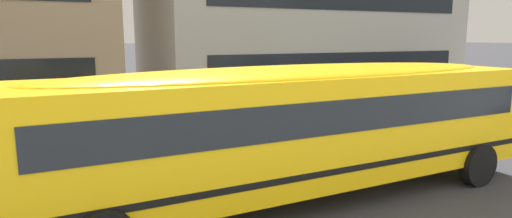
{
  "coord_description": "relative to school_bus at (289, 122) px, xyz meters",
  "views": [
    {
      "loc": [
        -7.68,
        -8.68,
        3.28
      ],
      "look_at": [
        -3.92,
        -0.76,
        1.78
      ],
      "focal_mm": 29.88,
      "sensor_mm": 36.0,
      "label": 1
    }
  ],
  "objects": [
    {
      "name": "parked_car_black_under_tree",
      "position": [
        13.22,
        6.28,
        -0.77
      ],
      "size": [
        3.94,
        1.96,
        1.64
      ],
      "rotation": [
        0.0,
        0.0,
        -0.02
      ],
      "color": "black",
      "rests_on": "ground_plane"
    },
    {
      "name": "lane_centreline",
      "position": [
        3.55,
        1.52,
        -1.62
      ],
      "size": [
        110.0,
        0.16,
        0.01
      ],
      "primitive_type": "cube",
      "color": "silver",
      "rests_on": "ground_plane"
    },
    {
      "name": "school_bus",
      "position": [
        0.0,
        0.0,
        0.0
      ],
      "size": [
        12.24,
        2.91,
        2.72
      ],
      "rotation": [
        0.0,
        0.0,
        3.17
      ],
      "color": "yellow",
      "rests_on": "ground_plane"
    },
    {
      "name": "ground_plane",
      "position": [
        3.55,
        1.52,
        -1.62
      ],
      "size": [
        400.0,
        400.0,
        0.0
      ],
      "primitive_type": "plane",
      "color": "#38383D"
    },
    {
      "name": "sidewalk_far",
      "position": [
        3.55,
        9.19,
        -1.61
      ],
      "size": [
        120.0,
        3.0,
        0.01
      ],
      "primitive_type": "cube",
      "color": "gray",
      "rests_on": "ground_plane"
    }
  ]
}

